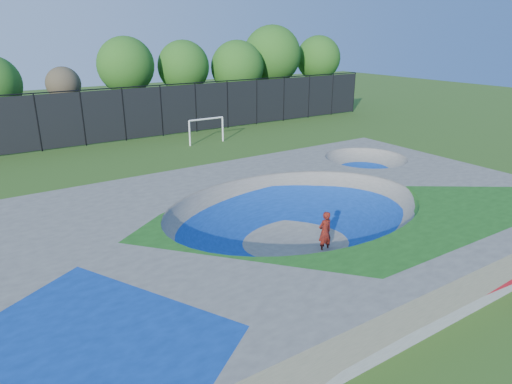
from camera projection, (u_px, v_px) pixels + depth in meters
ground at (296, 238)px, 18.46m from camera, size 120.00×120.00×0.00m
skate_deck at (296, 221)px, 18.21m from camera, size 22.00×14.00×1.50m
skater at (325, 232)px, 17.06m from camera, size 0.60×0.40×1.64m
skateboard at (324, 251)px, 17.33m from camera, size 0.79×0.26×0.05m
soccer_goal at (206, 126)px, 33.69m from camera, size 2.88×0.12×1.90m
fence at (124, 113)px, 34.29m from camera, size 48.09×0.09×4.04m
treeline at (107, 68)px, 38.10m from camera, size 53.97×7.17×8.62m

